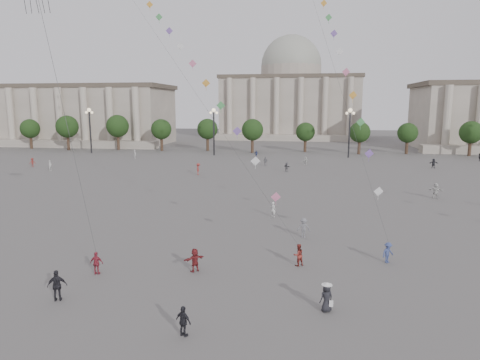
# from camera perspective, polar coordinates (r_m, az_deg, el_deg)

# --- Properties ---
(ground) EXTENTS (360.00, 360.00, 0.00)m
(ground) POSITION_cam_1_polar(r_m,az_deg,el_deg) (28.36, -3.40, -13.51)
(ground) COLOR #575452
(ground) RESTS_ON ground
(hall_west) EXTENTS (84.00, 26.22, 17.20)m
(hall_west) POSITION_cam_1_polar(r_m,az_deg,el_deg) (143.98, -25.62, 7.83)
(hall_west) COLOR gray
(hall_west) RESTS_ON ground
(hall_central) EXTENTS (48.30, 34.30, 35.50)m
(hall_central) POSITION_cam_1_polar(r_m,az_deg,el_deg) (154.78, 6.72, 10.96)
(hall_central) COLOR gray
(hall_central) RESTS_ON ground
(tree_row) EXTENTS (137.12, 5.12, 8.00)m
(tree_row) POSITION_cam_1_polar(r_m,az_deg,el_deg) (103.75, 5.62, 6.63)
(tree_row) COLOR #35261A
(tree_row) RESTS_ON ground
(lamp_post_far_west) EXTENTS (2.00, 0.90, 10.65)m
(lamp_post_far_west) POSITION_cam_1_polar(r_m,az_deg,el_deg) (108.05, -19.40, 7.29)
(lamp_post_far_west) COLOR #262628
(lamp_post_far_west) RESTS_ON ground
(lamp_post_mid_west) EXTENTS (2.00, 0.90, 10.65)m
(lamp_post_mid_west) POSITION_cam_1_polar(r_m,az_deg,el_deg) (97.69, -3.52, 7.61)
(lamp_post_mid_west) COLOR #262628
(lamp_post_mid_west) RESTS_ON ground
(lamp_post_mid_east) EXTENTS (2.00, 0.90, 10.65)m
(lamp_post_mid_east) POSITION_cam_1_polar(r_m,az_deg,el_deg) (95.98, 14.42, 7.28)
(lamp_post_mid_east) COLOR #262628
(lamp_post_mid_east) RESTS_ON ground
(person_crowd_0) EXTENTS (0.96, 0.44, 1.61)m
(person_crowd_0) POSITION_cam_1_polar(r_m,az_deg,el_deg) (93.32, 2.17, 3.48)
(person_crowd_0) COLOR navy
(person_crowd_0) RESTS_ON ground
(person_crowd_2) EXTENTS (1.22, 1.16, 1.66)m
(person_crowd_2) POSITION_cam_1_polar(r_m,az_deg,el_deg) (88.15, -25.94, 2.12)
(person_crowd_2) COLOR maroon
(person_crowd_2) RESTS_ON ground
(person_crowd_4) EXTENTS (1.29, 1.36, 1.53)m
(person_crowd_4) POSITION_cam_1_polar(r_m,az_deg,el_deg) (83.24, 8.73, 2.56)
(person_crowd_4) COLOR silver
(person_crowd_4) RESTS_ON ground
(person_crowd_6) EXTENTS (1.14, 0.68, 1.73)m
(person_crowd_6) POSITION_cam_1_polar(r_m,az_deg,el_deg) (37.43, 8.49, -6.32)
(person_crowd_6) COLOR slate
(person_crowd_6) RESTS_ON ground
(person_crowd_7) EXTENTS (1.86, 0.93, 1.92)m
(person_crowd_7) POSITION_cam_1_polar(r_m,az_deg,el_deg) (57.56, 24.63, -1.31)
(person_crowd_7) COLOR silver
(person_crowd_7) RESTS_ON ground
(person_crowd_9) EXTENTS (1.67, 0.69, 1.75)m
(person_crowd_9) POSITION_cam_1_polar(r_m,az_deg,el_deg) (85.25, 24.40, 2.04)
(person_crowd_9) COLOR #212327
(person_crowd_9) RESTS_ON ground
(person_crowd_10) EXTENTS (0.66, 0.80, 1.88)m
(person_crowd_10) POSITION_cam_1_polar(r_m,az_deg,el_deg) (94.81, -13.82, 3.39)
(person_crowd_10) COLOR beige
(person_crowd_10) RESTS_ON ground
(person_crowd_12) EXTENTS (1.40, 1.40, 1.62)m
(person_crowd_12) POSITION_cam_1_polar(r_m,az_deg,el_deg) (74.14, 6.23, 1.76)
(person_crowd_12) COLOR slate
(person_crowd_12) RESTS_ON ground
(person_crowd_13) EXTENTS (0.69, 0.64, 1.58)m
(person_crowd_13) POSITION_cam_1_polar(r_m,az_deg,el_deg) (43.86, 4.45, -3.93)
(person_crowd_13) COLOR silver
(person_crowd_13) RESTS_ON ground
(person_crowd_16) EXTENTS (1.01, 0.55, 1.64)m
(person_crowd_16) POSITION_cam_1_polar(r_m,az_deg,el_deg) (80.88, 3.40, 2.48)
(person_crowd_16) COLOR slate
(person_crowd_16) RESTS_ON ground
(person_crowd_17) EXTENTS (0.93, 1.35, 1.92)m
(person_crowd_17) POSITION_cam_1_polar(r_m,az_deg,el_deg) (70.46, -5.58, 1.47)
(person_crowd_17) COLOR maroon
(person_crowd_17) RESTS_ON ground
(person_crowd_18) EXTENTS (0.52, 0.72, 1.85)m
(person_crowd_18) POSITION_cam_1_polar(r_m,az_deg,el_deg) (81.35, -23.97, 1.76)
(person_crowd_18) COLOR #B2B2AE
(person_crowd_18) RESTS_ON ground
(person_crowd_20) EXTENTS (1.08, 1.57, 1.63)m
(person_crowd_20) POSITION_cam_1_polar(r_m,az_deg,el_deg) (100.51, 29.34, 2.68)
(person_crowd_20) COLOR black
(person_crowd_20) RESTS_ON ground
(tourist_0) EXTENTS (0.93, 0.41, 1.57)m
(tourist_0) POSITION_cam_1_polar(r_m,az_deg,el_deg) (30.87, -18.57, -10.47)
(tourist_0) COLOR maroon
(tourist_0) RESTS_ON ground
(tourist_1) EXTENTS (0.99, 0.74, 1.57)m
(tourist_1) POSITION_cam_1_polar(r_m,az_deg,el_deg) (22.32, -7.54, -18.19)
(tourist_1) COLOR black
(tourist_1) RESTS_ON ground
(tourist_2) EXTENTS (1.45, 1.37, 1.63)m
(tourist_2) POSITION_cam_1_polar(r_m,az_deg,el_deg) (29.95, -6.04, -10.56)
(tourist_2) COLOR maroon
(tourist_2) RESTS_ON ground
(tourist_4) EXTENTS (1.18, 0.82, 1.86)m
(tourist_4) POSITION_cam_1_polar(r_m,az_deg,el_deg) (27.72, -23.19, -12.82)
(tourist_4) COLOR black
(tourist_4) RESTS_ON ground
(kite_flyer_0) EXTENTS (0.98, 0.92, 1.59)m
(kite_flyer_0) POSITION_cam_1_polar(r_m,az_deg,el_deg) (31.08, 7.78, -9.86)
(kite_flyer_0) COLOR maroon
(kite_flyer_0) RESTS_ON ground
(kite_flyer_1) EXTENTS (1.12, 1.05, 1.52)m
(kite_flyer_1) POSITION_cam_1_polar(r_m,az_deg,el_deg) (33.13, 19.12, -9.13)
(kite_flyer_1) COLOR #37467D
(kite_flyer_1) RESTS_ON ground
(hat_person) EXTENTS (0.94, 0.85, 1.69)m
(hat_person) POSITION_cam_1_polar(r_m,az_deg,el_deg) (24.89, 11.47, -15.03)
(hat_person) COLOR black
(hat_person) RESTS_ON ground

